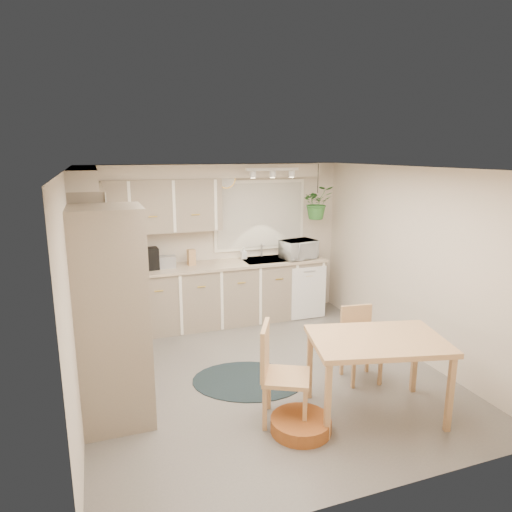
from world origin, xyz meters
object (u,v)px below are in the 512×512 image
at_px(pet_bed, 301,425).
at_px(chair_left, 286,374).
at_px(chair_back, 362,345).
at_px(braided_rug, 248,381).
at_px(dining_table, 375,376).
at_px(microwave, 299,247).

bearing_deg(pet_bed, chair_left, 105.71).
distance_m(chair_left, chair_back, 1.23).
bearing_deg(braided_rug, chair_left, -83.46).
relative_size(dining_table, chair_left, 1.31).
bearing_deg(dining_table, pet_bed, -177.59).
bearing_deg(chair_left, microwave, -179.78).
bearing_deg(pet_bed, dining_table, 2.41).
xyz_separation_m(chair_left, pet_bed, (0.06, -0.21, -0.42)).
relative_size(chair_left, microwave, 1.85).
distance_m(chair_back, microwave, 2.31).
bearing_deg(chair_back, pet_bed, 39.43).
xyz_separation_m(braided_rug, microwave, (1.45, 1.79, 1.11)).
bearing_deg(microwave, chair_left, -128.95).
bearing_deg(dining_table, braided_rug, 133.20).
xyz_separation_m(dining_table, microwave, (0.46, 2.84, 0.72)).
bearing_deg(microwave, braided_rug, -141.01).
height_order(dining_table, pet_bed, dining_table).
height_order(chair_back, braided_rug, chair_back).
bearing_deg(microwave, chair_back, -107.59).
xyz_separation_m(dining_table, pet_bed, (-0.82, -0.03, -0.34)).
bearing_deg(chair_back, braided_rug, -10.88).
height_order(chair_back, microwave, microwave).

